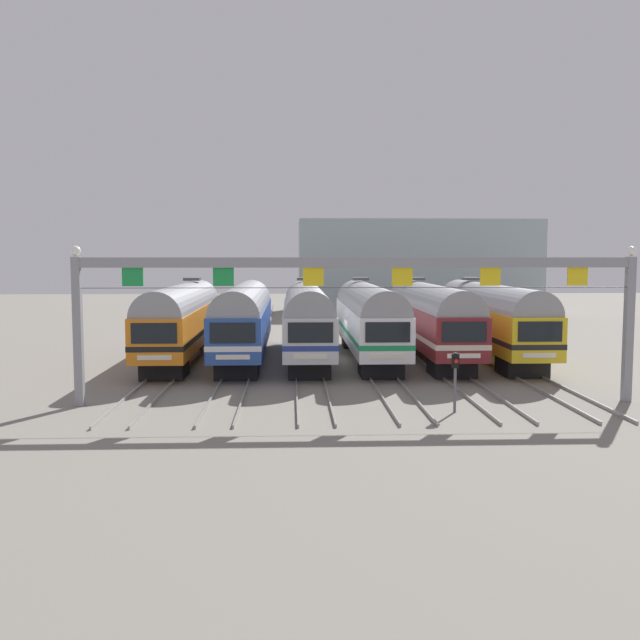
{
  "coord_description": "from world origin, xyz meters",
  "views": [
    {
      "loc": [
        -2.94,
        -44.46,
        6.51
      ],
      "look_at": [
        -1.11,
        -0.24,
        2.54
      ],
      "focal_mm": 39.86,
      "sensor_mm": 36.0,
      "label": 1
    }
  ],
  "objects_px": {
    "commuter_train_yellow": "(491,317)",
    "catenary_gantry": "(358,284)",
    "commuter_train_white": "(368,317)",
    "commuter_train_blue": "(244,318)",
    "commuter_train_silver": "(307,317)",
    "commuter_train_orange": "(182,318)",
    "yard_signal_mast": "(455,370)",
    "commuter_train_maroon": "(430,317)"
  },
  "relations": [
    {
      "from": "commuter_train_blue",
      "to": "yard_signal_mast",
      "type": "height_order",
      "value": "commuter_train_blue"
    },
    {
      "from": "commuter_train_silver",
      "to": "commuter_train_white",
      "type": "height_order",
      "value": "same"
    },
    {
      "from": "catenary_gantry",
      "to": "commuter_train_silver",
      "type": "bearing_deg",
      "value": 98.23
    },
    {
      "from": "commuter_train_silver",
      "to": "catenary_gantry",
      "type": "relative_size",
      "value": 0.73
    },
    {
      "from": "commuter_train_orange",
      "to": "commuter_train_white",
      "type": "xyz_separation_m",
      "value": [
        11.71,
        0.0,
        0.0
      ]
    },
    {
      "from": "commuter_train_blue",
      "to": "catenary_gantry",
      "type": "bearing_deg",
      "value": -66.54
    },
    {
      "from": "commuter_train_yellow",
      "to": "commuter_train_white",
      "type": "bearing_deg",
      "value": 180.0
    },
    {
      "from": "commuter_train_yellow",
      "to": "commuter_train_maroon",
      "type": "bearing_deg",
      "value": 180.0
    },
    {
      "from": "commuter_train_orange",
      "to": "commuter_train_blue",
      "type": "bearing_deg",
      "value": -0.06
    },
    {
      "from": "commuter_train_blue",
      "to": "commuter_train_silver",
      "type": "xyz_separation_m",
      "value": [
        3.9,
        0.0,
        0.0
      ]
    },
    {
      "from": "catenary_gantry",
      "to": "commuter_train_maroon",
      "type": "bearing_deg",
      "value": 66.55
    },
    {
      "from": "commuter_train_maroon",
      "to": "commuter_train_orange",
      "type": "bearing_deg",
      "value": 180.0
    },
    {
      "from": "commuter_train_white",
      "to": "commuter_train_maroon",
      "type": "xyz_separation_m",
      "value": [
        3.9,
        0.0,
        0.0
      ]
    },
    {
      "from": "catenary_gantry",
      "to": "yard_signal_mast",
      "type": "relative_size",
      "value": 9.76
    },
    {
      "from": "commuter_train_maroon",
      "to": "catenary_gantry",
      "type": "distance_m",
      "value": 14.95
    },
    {
      "from": "commuter_train_blue",
      "to": "commuter_train_silver",
      "type": "distance_m",
      "value": 3.9
    },
    {
      "from": "commuter_train_maroon",
      "to": "yard_signal_mast",
      "type": "height_order",
      "value": "commuter_train_maroon"
    },
    {
      "from": "commuter_train_orange",
      "to": "catenary_gantry",
      "type": "relative_size",
      "value": 0.73
    },
    {
      "from": "commuter_train_silver",
      "to": "catenary_gantry",
      "type": "height_order",
      "value": "catenary_gantry"
    },
    {
      "from": "yard_signal_mast",
      "to": "commuter_train_yellow",
      "type": "bearing_deg",
      "value": 69.28
    },
    {
      "from": "commuter_train_yellow",
      "to": "yard_signal_mast",
      "type": "height_order",
      "value": "commuter_train_yellow"
    },
    {
      "from": "commuter_train_blue",
      "to": "commuter_train_maroon",
      "type": "distance_m",
      "value": 11.71
    },
    {
      "from": "commuter_train_silver",
      "to": "commuter_train_yellow",
      "type": "height_order",
      "value": "same"
    },
    {
      "from": "commuter_train_silver",
      "to": "catenary_gantry",
      "type": "xyz_separation_m",
      "value": [
        1.95,
        -13.5,
        2.64
      ]
    },
    {
      "from": "commuter_train_orange",
      "to": "commuter_train_yellow",
      "type": "relative_size",
      "value": 1.0
    },
    {
      "from": "commuter_train_orange",
      "to": "yard_signal_mast",
      "type": "distance_m",
      "value": 20.67
    },
    {
      "from": "commuter_train_yellow",
      "to": "commuter_train_orange",
      "type": "bearing_deg",
      "value": 180.0
    },
    {
      "from": "commuter_train_silver",
      "to": "commuter_train_white",
      "type": "relative_size",
      "value": 1.0
    },
    {
      "from": "commuter_train_white",
      "to": "commuter_train_yellow",
      "type": "bearing_deg",
      "value": 0.0
    },
    {
      "from": "commuter_train_white",
      "to": "catenary_gantry",
      "type": "bearing_deg",
      "value": -98.23
    },
    {
      "from": "commuter_train_maroon",
      "to": "yard_signal_mast",
      "type": "relative_size",
      "value": 7.12
    },
    {
      "from": "commuter_train_blue",
      "to": "commuter_train_yellow",
      "type": "relative_size",
      "value": 1.0
    },
    {
      "from": "commuter_train_blue",
      "to": "catenary_gantry",
      "type": "relative_size",
      "value": 0.73
    },
    {
      "from": "commuter_train_yellow",
      "to": "catenary_gantry",
      "type": "distance_m",
      "value": 16.87
    },
    {
      "from": "commuter_train_blue",
      "to": "commuter_train_silver",
      "type": "height_order",
      "value": "commuter_train_silver"
    },
    {
      "from": "commuter_train_maroon",
      "to": "commuter_train_yellow",
      "type": "xyz_separation_m",
      "value": [
        3.9,
        0.0,
        0.0
      ]
    },
    {
      "from": "commuter_train_blue",
      "to": "commuter_train_white",
      "type": "bearing_deg",
      "value": 0.03
    },
    {
      "from": "commuter_train_white",
      "to": "yard_signal_mast",
      "type": "bearing_deg",
      "value": -82.81
    },
    {
      "from": "commuter_train_orange",
      "to": "catenary_gantry",
      "type": "height_order",
      "value": "catenary_gantry"
    },
    {
      "from": "commuter_train_white",
      "to": "yard_signal_mast",
      "type": "relative_size",
      "value": 7.12
    },
    {
      "from": "commuter_train_orange",
      "to": "commuter_train_white",
      "type": "bearing_deg",
      "value": 0.0
    },
    {
      "from": "commuter_train_white",
      "to": "yard_signal_mast",
      "type": "xyz_separation_m",
      "value": [
        1.95,
        -15.48,
        -0.91
      ]
    }
  ]
}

